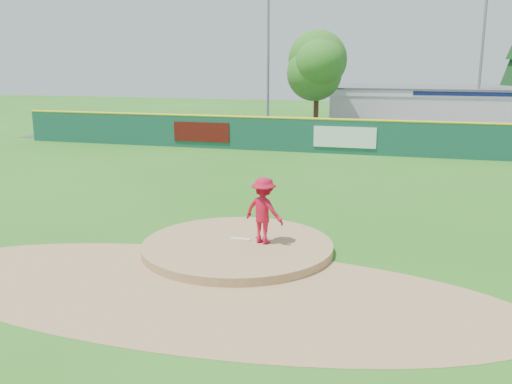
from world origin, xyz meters
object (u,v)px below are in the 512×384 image
(pitcher, at_px, (264,211))
(light_pole_right, at_px, (482,57))
(van, at_px, (303,134))
(deciduous_tree, at_px, (317,71))
(light_pole_left, at_px, (268,50))
(pool_building_grp, at_px, (432,108))
(playground_slide, at_px, (162,125))

(pitcher, distance_m, light_pole_right, 30.27)
(van, xyz_separation_m, deciduous_tree, (0.25, 3.55, 3.92))
(light_pole_left, height_order, light_pole_right, light_pole_left)
(van, relative_size, pool_building_grp, 0.29)
(playground_slide, height_order, light_pole_right, light_pole_right)
(van, bearing_deg, pool_building_grp, -18.30)
(playground_slide, bearing_deg, light_pole_right, 16.66)
(light_pole_left, distance_m, light_pole_right, 15.14)
(playground_slide, bearing_deg, deciduous_tree, 13.11)
(light_pole_left, bearing_deg, pitcher, -75.91)
(pool_building_grp, bearing_deg, playground_slide, -153.09)
(pitcher, distance_m, playground_slide, 26.03)
(pitcher, height_order, pool_building_grp, pool_building_grp)
(van, bearing_deg, light_pole_right, -36.40)
(light_pole_left, bearing_deg, pool_building_grp, 22.60)
(van, relative_size, light_pole_right, 0.44)
(pitcher, bearing_deg, deciduous_tree, -63.72)
(pool_building_grp, relative_size, light_pole_right, 1.52)
(playground_slide, xyz_separation_m, light_pole_left, (6.68, 4.49, 5.26))
(van, xyz_separation_m, light_pole_left, (-3.75, 5.55, 5.42))
(van, relative_size, playground_slide, 1.55)
(pool_building_grp, bearing_deg, pitcher, -99.42)
(pool_building_grp, height_order, deciduous_tree, deciduous_tree)
(pool_building_grp, xyz_separation_m, playground_slide, (-18.68, -9.48, -0.87))
(van, distance_m, light_pole_right, 14.41)
(van, height_order, deciduous_tree, deciduous_tree)
(pitcher, distance_m, light_pole_left, 28.04)
(pitcher, height_order, light_pole_left, light_pole_left)
(pool_building_grp, distance_m, light_pole_left, 13.72)
(pool_building_grp, relative_size, playground_slide, 5.36)
(pitcher, relative_size, light_pole_right, 0.19)
(deciduous_tree, relative_size, light_pole_left, 0.67)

